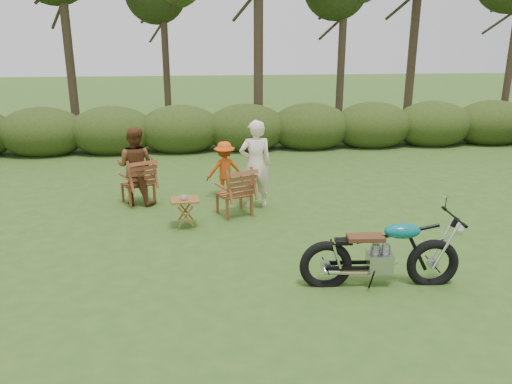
{
  "coord_description": "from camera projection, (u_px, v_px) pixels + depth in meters",
  "views": [
    {
      "loc": [
        -1.46,
        -6.09,
        3.32
      ],
      "look_at": [
        -0.56,
        1.62,
        0.9
      ],
      "focal_mm": 35.0,
      "sensor_mm": 36.0,
      "label": 1
    }
  ],
  "objects": [
    {
      "name": "ground",
      "position": [
        309.0,
        287.0,
        6.93
      ],
      "size": [
        80.0,
        80.0,
        0.0
      ],
      "primitive_type": "plane",
      "color": "#2B4D19",
      "rests_on": "ground"
    },
    {
      "name": "tree_line",
      "position": [
        259.0,
        20.0,
        15.08
      ],
      "size": [
        22.52,
        11.62,
        8.14
      ],
      "color": "#392B1F",
      "rests_on": "ground"
    },
    {
      "name": "motorcycle",
      "position": [
        378.0,
        284.0,
        7.0
      ],
      "size": [
        2.15,
        0.96,
        1.2
      ],
      "primitive_type": null,
      "rotation": [
        0.0,
        0.0,
        -0.08
      ],
      "color": "#0CA8A7",
      "rests_on": "ground"
    },
    {
      "name": "lawn_chair_right",
      "position": [
        234.0,
        214.0,
        9.77
      ],
      "size": [
        0.86,
        0.86,
        0.96
      ],
      "primitive_type": null,
      "rotation": [
        0.0,
        0.0,
        3.54
      ],
      "color": "brown",
      "rests_on": "ground"
    },
    {
      "name": "lawn_chair_left",
      "position": [
        139.0,
        202.0,
        10.45
      ],
      "size": [
        0.89,
        0.89,
        0.97
      ],
      "primitive_type": null,
      "rotation": [
        0.0,
        0.0,
        3.61
      ],
      "color": "brown",
      "rests_on": "ground"
    },
    {
      "name": "side_table",
      "position": [
        186.0,
        213.0,
        9.03
      ],
      "size": [
        0.54,
        0.46,
        0.53
      ],
      "primitive_type": null,
      "rotation": [
        0.0,
        0.0,
        0.05
      ],
      "color": "brown",
      "rests_on": "ground"
    },
    {
      "name": "cup",
      "position": [
        184.0,
        197.0,
        8.9
      ],
      "size": [
        0.13,
        0.13,
        0.1
      ],
      "primitive_type": "imported",
      "rotation": [
        0.0,
        0.0,
        0.08
      ],
      "color": "#C2B2A0",
      "rests_on": "side_table"
    },
    {
      "name": "adult_a",
      "position": [
        256.0,
        207.0,
        10.16
      ],
      "size": [
        0.68,
        0.47,
        1.79
      ],
      "primitive_type": "imported",
      "rotation": [
        0.0,
        0.0,
        3.21
      ],
      "color": "#F6E0CA",
      "rests_on": "ground"
    },
    {
      "name": "adult_b",
      "position": [
        138.0,
        204.0,
        10.37
      ],
      "size": [
        0.93,
        0.81,
        1.61
      ],
      "primitive_type": "imported",
      "rotation": [
        0.0,
        0.0,
        2.85
      ],
      "color": "brown",
      "rests_on": "ground"
    },
    {
      "name": "child",
      "position": [
        225.0,
        197.0,
        10.82
      ],
      "size": [
        0.86,
        0.59,
        1.22
      ],
      "primitive_type": "imported",
      "rotation": [
        0.0,
        0.0,
        3.33
      ],
      "color": "#C14512",
      "rests_on": "ground"
    }
  ]
}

